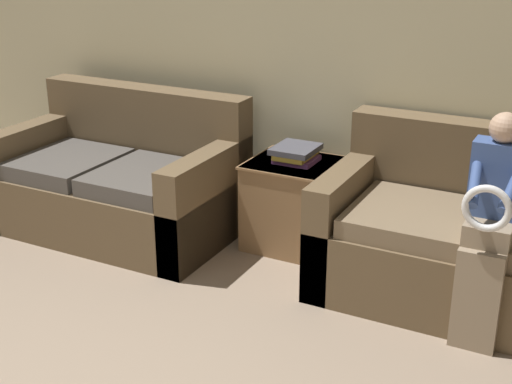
{
  "coord_description": "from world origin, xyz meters",
  "views": [
    {
      "loc": [
        1.9,
        -1.21,
        2.03
      ],
      "look_at": [
        0.34,
        1.81,
        0.72
      ],
      "focal_mm": 50.0,
      "sensor_mm": 36.0,
      "label": 1
    }
  ],
  "objects_px": {
    "couch_side": "(121,184)",
    "side_shelf": "(295,203)",
    "couch_main": "(492,247)",
    "book_stack": "(296,153)",
    "child_left_seated": "(491,221)"
  },
  "relations": [
    {
      "from": "book_stack",
      "to": "side_shelf",
      "type": "bearing_deg",
      "value": -68.29
    },
    {
      "from": "child_left_seated",
      "to": "side_shelf",
      "type": "relative_size",
      "value": 2.01
    },
    {
      "from": "couch_side",
      "to": "side_shelf",
      "type": "relative_size",
      "value": 2.76
    },
    {
      "from": "couch_main",
      "to": "couch_side",
      "type": "distance_m",
      "value": 2.47
    },
    {
      "from": "child_left_seated",
      "to": "side_shelf",
      "type": "bearing_deg",
      "value": 156.6
    },
    {
      "from": "couch_side",
      "to": "child_left_seated",
      "type": "distance_m",
      "value": 2.53
    },
    {
      "from": "child_left_seated",
      "to": "side_shelf",
      "type": "xyz_separation_m",
      "value": [
        -1.3,
        0.56,
        -0.35
      ]
    },
    {
      "from": "couch_main",
      "to": "book_stack",
      "type": "bearing_deg",
      "value": 172.2
    },
    {
      "from": "side_shelf",
      "to": "child_left_seated",
      "type": "bearing_deg",
      "value": -23.4
    },
    {
      "from": "couch_main",
      "to": "book_stack",
      "type": "relative_size",
      "value": 6.34
    },
    {
      "from": "couch_main",
      "to": "side_shelf",
      "type": "distance_m",
      "value": 1.28
    },
    {
      "from": "couch_main",
      "to": "child_left_seated",
      "type": "relative_size",
      "value": 1.59
    },
    {
      "from": "side_shelf",
      "to": "book_stack",
      "type": "xyz_separation_m",
      "value": [
        -0.0,
        0.01,
        0.34
      ]
    },
    {
      "from": "couch_side",
      "to": "book_stack",
      "type": "distance_m",
      "value": 1.26
    },
    {
      "from": "side_shelf",
      "to": "book_stack",
      "type": "relative_size",
      "value": 1.99
    }
  ]
}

